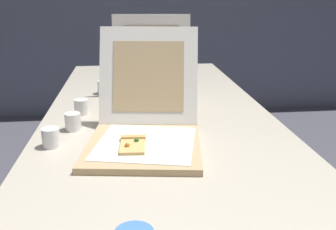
% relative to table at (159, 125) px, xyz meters
% --- Properties ---
extents(table, '(0.97, 2.29, 0.74)m').
position_rel_table_xyz_m(table, '(0.00, 0.00, 0.00)').
color(table, '#BCB29E').
rests_on(table, ground).
extents(pizza_box_front, '(0.44, 0.56, 0.38)m').
position_rel_table_xyz_m(pizza_box_front, '(-0.08, -0.30, 0.10)').
color(pizza_box_front, tan).
rests_on(pizza_box_front, table).
extents(pizza_box_middle, '(0.41, 0.42, 0.40)m').
position_rel_table_xyz_m(pizza_box_middle, '(-0.02, 0.20, 0.10)').
color(pizza_box_middle, tan).
rests_on(pizza_box_middle, table).
extents(cup_white_far, '(0.06, 0.06, 0.07)m').
position_rel_table_xyz_m(cup_white_far, '(-0.25, 0.39, 0.08)').
color(cup_white_far, white).
rests_on(cup_white_far, table).
extents(cup_white_near_left, '(0.06, 0.06, 0.07)m').
position_rel_table_xyz_m(cup_white_near_left, '(-0.39, -0.29, 0.08)').
color(cup_white_near_left, white).
rests_on(cup_white_near_left, table).
extents(cup_white_mid, '(0.06, 0.06, 0.07)m').
position_rel_table_xyz_m(cup_white_mid, '(-0.33, 0.06, 0.08)').
color(cup_white_mid, white).
rests_on(cup_white_mid, table).
extents(cup_white_near_center, '(0.06, 0.06, 0.07)m').
position_rel_table_xyz_m(cup_white_near_center, '(-0.34, -0.13, 0.08)').
color(cup_white_near_center, white).
rests_on(cup_white_near_center, table).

